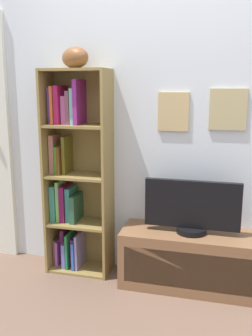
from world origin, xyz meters
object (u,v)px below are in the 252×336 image
football (75,58)px  television (192,208)px  tv_stand (190,260)px  bookshelf (73,176)px

football → television: size_ratio=0.35×
football → television: 1.40m
tv_stand → football: bearing=176.7°
football → television: (0.90, -0.05, -1.07)m
bookshelf → television: bookshelf is taller
football → tv_stand: size_ratio=0.23×
bookshelf → tv_stand: 1.12m
football → tv_stand: 1.74m
football → tv_stand: football is taller
tv_stand → television: 0.41m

